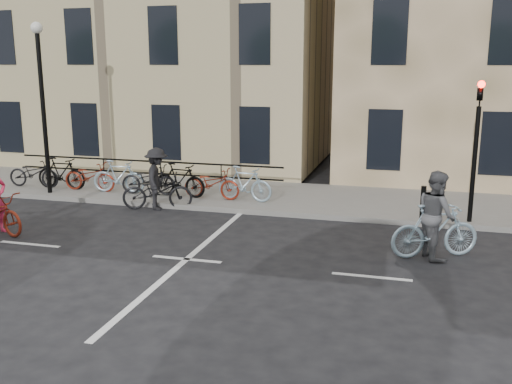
% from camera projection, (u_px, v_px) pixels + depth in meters
% --- Properties ---
extents(ground, '(120.00, 120.00, 0.00)m').
position_uv_depth(ground, '(187.00, 259.00, 12.52)').
color(ground, black).
rests_on(ground, ground).
extents(sidewalk, '(46.00, 4.00, 0.15)m').
position_uv_depth(sidewalk, '(144.00, 189.00, 19.18)').
color(sidewalk, slate).
rests_on(sidewalk, ground).
extents(building_west, '(20.00, 10.00, 10.00)m').
position_uv_depth(building_west, '(108.00, 42.00, 25.93)').
color(building_west, tan).
rests_on(building_west, sidewalk).
extents(traffic_light, '(0.18, 0.30, 3.90)m').
position_uv_depth(traffic_light, '(477.00, 134.00, 14.45)').
color(traffic_light, black).
rests_on(traffic_light, sidewalk).
extents(lamp_post, '(0.36, 0.36, 5.28)m').
position_uv_depth(lamp_post, '(41.00, 87.00, 17.56)').
color(lamp_post, black).
rests_on(lamp_post, sidewalk).
extents(bollard_east, '(0.14, 0.14, 0.90)m').
position_uv_depth(bollard_east, '(423.00, 203.00, 15.09)').
color(bollard_east, black).
rests_on(bollard_east, sidewalk).
extents(parked_bikes, '(9.35, 1.23, 1.05)m').
position_uv_depth(parked_bikes, '(133.00, 178.00, 18.11)').
color(parked_bikes, black).
rests_on(parked_bikes, sidewalk).
extents(cyclist_grey, '(2.08, 1.34, 1.95)m').
position_uv_depth(cyclist_grey, '(436.00, 223.00, 12.49)').
color(cyclist_grey, '#96B4C5').
rests_on(cyclist_grey, ground).
extents(cyclist_dark, '(2.17, 1.33, 1.82)m').
position_uv_depth(cyclist_dark, '(157.00, 185.00, 16.67)').
color(cyclist_dark, black).
rests_on(cyclist_dark, ground).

